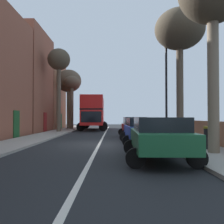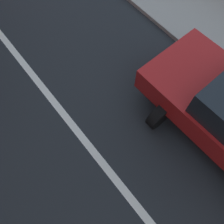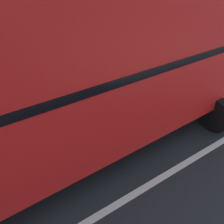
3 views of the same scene
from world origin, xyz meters
name	(u,v)px [view 1 (image 1 of 3)]	position (x,y,z in m)	size (l,w,h in m)	color
ground_plane	(99,144)	(0.00, 0.00, 0.00)	(84.00, 84.00, 0.00)	black
road_centre_line	(99,144)	(0.00, 0.00, 0.00)	(0.16, 54.00, 0.01)	silver
sidewalk_left	(17,143)	(-4.90, 0.00, 0.06)	(2.60, 60.00, 0.12)	#9E998E
sidewalk_right	(182,143)	(4.90, 0.00, 0.06)	(2.60, 60.00, 0.12)	#9E998E
boundary_wall_right	(209,133)	(6.45, 0.00, 0.68)	(0.36, 54.00, 1.36)	#9E6647
double_decker_bus	(94,111)	(-1.70, 17.35, 2.35)	(3.76, 10.55, 4.06)	red
parked_car_red_right_1	(134,126)	(2.50, 5.22, 0.92)	(2.52, 4.51, 1.61)	#AD1919
parked_car_green_right_2	(159,136)	(2.50, -5.71, 0.92)	(2.59, 4.62, 1.59)	#1E6038
parked_car_blue_right_3	(142,129)	(2.50, -0.20, 0.90)	(2.57, 4.28, 1.56)	#1E389E
street_tree_left_0	(59,63)	(-4.87, 11.23, 7.24)	(2.34, 2.34, 8.64)	brown
street_tree_right_1	(180,32)	(5.01, 0.89, 6.98)	(3.13, 3.13, 8.33)	brown
street_tree_left_2	(69,82)	(-5.20, 18.87, 6.36)	(3.38, 3.38, 7.89)	brown
street_tree_left_6	(72,86)	(-4.53, 17.29, 5.60)	(2.10, 2.10, 6.79)	brown
lamppost_right	(166,83)	(4.30, 1.55, 3.81)	(0.32, 0.32, 6.31)	black
litter_bin_right	(210,138)	(5.30, -3.18, 0.65)	(0.55, 0.55, 1.05)	black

